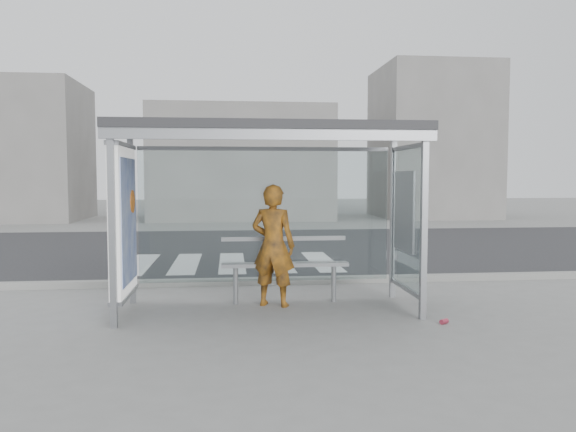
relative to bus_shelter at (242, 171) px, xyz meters
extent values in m
plane|color=slate|center=(0.37, -0.06, -1.98)|extent=(80.00, 80.00, 0.00)
cube|color=#262629|center=(0.37, 6.94, -1.98)|extent=(30.00, 10.00, 0.01)
cube|color=gray|center=(0.37, 1.89, -1.92)|extent=(30.00, 0.18, 0.12)
cube|color=silver|center=(-2.13, 4.44, -1.98)|extent=(0.55, 3.00, 0.00)
cube|color=silver|center=(-1.13, 4.44, -1.98)|extent=(0.55, 3.00, 0.00)
cube|color=silver|center=(-0.13, 4.44, -1.98)|extent=(0.55, 3.00, 0.00)
cube|color=silver|center=(0.87, 4.44, -1.98)|extent=(0.55, 3.00, 0.00)
cube|color=silver|center=(1.87, 4.44, -1.98)|extent=(0.55, 3.00, 0.00)
cube|color=gray|center=(-1.63, -0.76, -0.73)|extent=(0.08, 0.08, 2.50)
cube|color=gray|center=(2.37, -0.76, -0.73)|extent=(0.08, 0.08, 2.50)
cube|color=gray|center=(-1.63, 0.64, -0.73)|extent=(0.08, 0.08, 2.50)
cube|color=gray|center=(2.37, 0.64, -0.73)|extent=(0.08, 0.08, 2.50)
cube|color=#2D2D30|center=(0.37, -0.06, 0.58)|extent=(4.25, 1.65, 0.12)
cube|color=gray|center=(0.37, -0.82, 0.47)|extent=(4.25, 0.06, 0.18)
cube|color=white|center=(0.37, 0.64, -0.68)|extent=(3.80, 0.02, 2.00)
cube|color=white|center=(-1.63, -0.06, -0.68)|extent=(0.15, 1.25, 2.00)
cube|color=#2E4AA7|center=(-1.54, -0.06, -0.68)|extent=(0.01, 1.10, 1.70)
cylinder|color=orange|center=(-1.53, 0.19, -0.43)|extent=(0.02, 0.32, 0.32)
cube|color=white|center=(2.37, -0.06, -0.68)|extent=(0.03, 1.25, 2.00)
cube|color=beige|center=(2.34, -0.01, -0.58)|extent=(0.03, 0.86, 1.16)
cube|color=slate|center=(-9.63, 17.94, 1.02)|extent=(6.00, 5.00, 6.00)
cube|color=slate|center=(0.37, 17.94, 0.52)|extent=(8.00, 5.00, 5.00)
cube|color=slate|center=(9.37, 17.94, 1.52)|extent=(5.00, 5.00, 7.00)
imported|color=red|center=(0.46, 0.24, -1.09)|extent=(0.77, 0.64, 1.79)
cube|color=gray|center=(0.65, 0.41, -1.40)|extent=(1.91, 0.23, 0.05)
cylinder|color=gray|center=(-0.09, 0.41, -1.71)|extent=(0.07, 0.07, 0.56)
cylinder|color=gray|center=(1.39, 0.41, -1.71)|extent=(0.07, 0.07, 0.56)
cube|color=gray|center=(0.65, 0.60, -1.03)|extent=(1.91, 0.04, 0.06)
cylinder|color=#D23D58|center=(2.57, -1.01, -1.95)|extent=(0.14, 0.12, 0.07)
camera|label=1|loc=(-0.18, -7.89, -0.09)|focal=35.00mm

